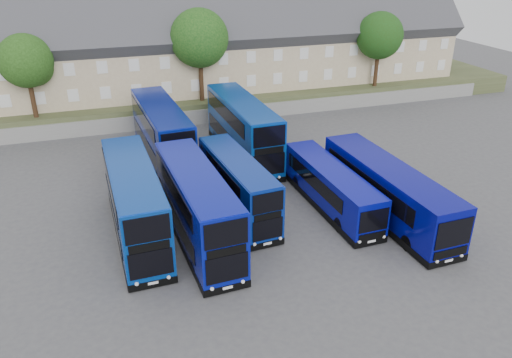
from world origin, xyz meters
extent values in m
plane|color=#45454A|center=(0.00, 0.00, 0.00)|extent=(120.00, 120.00, 0.00)
cube|color=slate|center=(0.00, 24.00, 0.75)|extent=(70.00, 0.40, 1.50)
cube|color=#404929|center=(0.00, 34.00, 1.00)|extent=(80.00, 20.00, 2.00)
cube|color=tan|center=(-12.00, 30.00, 5.00)|extent=(6.00, 8.00, 6.00)
cube|color=#39393E|center=(-12.00, 30.00, 8.00)|extent=(6.00, 10.40, 10.40)
cube|color=brown|center=(-10.50, 30.00, 11.84)|extent=(0.60, 0.90, 1.40)
cube|color=tan|center=(-6.00, 30.00, 5.00)|extent=(6.00, 8.00, 6.00)
cube|color=#39393E|center=(-6.00, 30.00, 8.00)|extent=(6.00, 10.40, 10.40)
cube|color=tan|center=(0.00, 30.00, 5.00)|extent=(6.00, 8.00, 6.00)
cube|color=#39393E|center=(0.00, 30.00, 8.00)|extent=(6.00, 10.40, 10.40)
cube|color=tan|center=(6.00, 30.00, 5.00)|extent=(6.00, 8.00, 6.00)
cube|color=#39393E|center=(6.00, 30.00, 8.00)|extent=(6.00, 10.40, 10.40)
cube|color=tan|center=(12.00, 30.00, 5.00)|extent=(6.00, 8.00, 6.00)
cube|color=#39393E|center=(12.00, 30.00, 8.00)|extent=(6.00, 10.40, 10.40)
cube|color=tan|center=(18.00, 30.00, 5.00)|extent=(6.00, 8.00, 6.00)
cube|color=#39393E|center=(18.00, 30.00, 8.00)|extent=(6.00, 10.40, 10.40)
cube|color=tan|center=(24.00, 30.00, 5.00)|extent=(6.00, 8.00, 6.00)
cube|color=#39393E|center=(24.00, 30.00, 8.00)|extent=(6.00, 10.40, 10.40)
cube|color=tan|center=(30.00, 30.00, 5.00)|extent=(6.00, 8.00, 6.00)
cube|color=#39393E|center=(30.00, 30.00, 8.00)|extent=(6.00, 10.40, 10.40)
cube|color=navy|center=(-7.08, 4.04, 2.47)|extent=(2.92, 11.56, 4.25)
cube|color=black|center=(-7.08, 4.04, 0.30)|extent=(2.96, 11.61, 0.45)
cube|color=black|center=(-6.93, -1.74, 1.62)|extent=(2.31, 0.12, 1.57)
cube|color=black|center=(-6.93, -1.74, 3.71)|extent=(2.31, 0.12, 1.46)
cylinder|color=black|center=(-8.15, 0.46, 0.50)|extent=(0.33, 1.01, 1.00)
cube|color=#081394|center=(-3.56, 2.37, 2.46)|extent=(3.17, 11.54, 4.22)
cube|color=black|center=(-3.56, 2.37, 0.30)|extent=(3.21, 11.58, 0.45)
cube|color=black|center=(-3.27, -3.37, 1.61)|extent=(2.30, 0.18, 1.56)
cube|color=black|center=(-3.27, -3.37, 3.69)|extent=(2.30, 0.18, 1.45)
cylinder|color=black|center=(-4.52, -1.20, 0.50)|extent=(0.35, 1.01, 1.00)
cube|color=navy|center=(-0.25, 4.92, 2.15)|extent=(3.02, 10.00, 3.59)
cube|color=black|center=(-0.25, 4.92, 0.30)|extent=(3.06, 10.04, 0.45)
cube|color=black|center=(0.14, -0.02, 1.39)|extent=(1.94, 0.21, 1.34)
cube|color=black|center=(0.14, -0.02, 3.18)|extent=(1.94, 0.21, 1.25)
cylinder|color=black|center=(-1.00, 2.12, 0.50)|extent=(0.38, 1.02, 1.00)
cube|color=navy|center=(-3.67, 15.30, 2.62)|extent=(3.46, 12.37, 4.54)
cube|color=black|center=(-3.67, 15.30, 0.30)|extent=(3.50, 12.41, 0.45)
cube|color=black|center=(-3.33, 9.16, 1.72)|extent=(2.48, 0.20, 1.67)
cube|color=black|center=(-3.33, 9.16, 3.95)|extent=(2.48, 0.20, 1.56)
cylinder|color=black|center=(-4.69, 11.32, 0.50)|extent=(0.36, 1.02, 1.00)
cube|color=#083A9A|center=(3.02, 14.41, 2.64)|extent=(3.13, 12.39, 4.58)
cube|color=black|center=(3.02, 14.41, 0.30)|extent=(3.17, 12.43, 0.45)
cube|color=black|center=(3.18, 8.23, 1.74)|extent=(2.50, 0.13, 1.68)
cube|color=black|center=(3.18, 8.23, 3.97)|extent=(2.50, 0.13, 1.57)
cylinder|color=black|center=(1.87, 10.42, 0.50)|extent=(0.33, 1.01, 1.00)
cube|color=#080C95|center=(6.07, 3.64, 1.66)|extent=(2.54, 10.84, 2.62)
cube|color=black|center=(6.07, 3.64, 0.30)|extent=(2.58, 10.89, 0.45)
cube|color=black|center=(6.22, -1.78, 1.84)|extent=(1.95, 0.11, 1.44)
cylinder|color=black|center=(5.18, 0.43, 0.50)|extent=(0.33, 1.01, 1.00)
cube|color=#06097F|center=(9.14, 1.50, 1.95)|extent=(3.10, 12.96, 3.19)
cube|color=black|center=(9.14, 1.50, 0.30)|extent=(3.14, 13.00, 0.45)
cube|color=black|center=(9.35, -4.96, 2.20)|extent=(2.38, 0.14, 1.72)
cylinder|color=black|center=(8.09, -2.77, 0.50)|extent=(0.33, 1.01, 1.00)
cylinder|color=#382314|center=(-14.00, 25.00, 3.88)|extent=(0.44, 0.44, 3.75)
sphere|color=#1C3C10|center=(-14.00, 25.00, 7.25)|extent=(4.80, 4.80, 4.80)
sphere|color=#1C3C10|center=(-13.40, 25.40, 6.50)|extent=(3.30, 3.30, 3.30)
cylinder|color=#382314|center=(2.00, 25.50, 4.25)|extent=(0.44, 0.44, 4.50)
sphere|color=#103D11|center=(2.00, 25.50, 8.30)|extent=(5.76, 5.76, 5.76)
sphere|color=#103D11|center=(2.60, 25.90, 7.40)|extent=(3.96, 3.96, 3.96)
cylinder|color=#382314|center=(22.00, 25.00, 4.00)|extent=(0.44, 0.44, 4.00)
sphere|color=#1F3F11|center=(22.00, 25.00, 7.60)|extent=(5.12, 5.12, 5.12)
sphere|color=#1F3F11|center=(22.60, 25.40, 6.80)|extent=(3.52, 3.52, 3.52)
cylinder|color=#382314|center=(28.00, 32.00, 4.12)|extent=(0.44, 0.44, 4.25)
sphere|color=#113D10|center=(28.00, 32.00, 7.95)|extent=(5.44, 5.44, 5.44)
sphere|color=#113D10|center=(28.60, 32.40, 7.10)|extent=(3.74, 3.74, 3.74)
camera|label=1|loc=(-8.53, -23.93, 16.75)|focal=35.00mm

